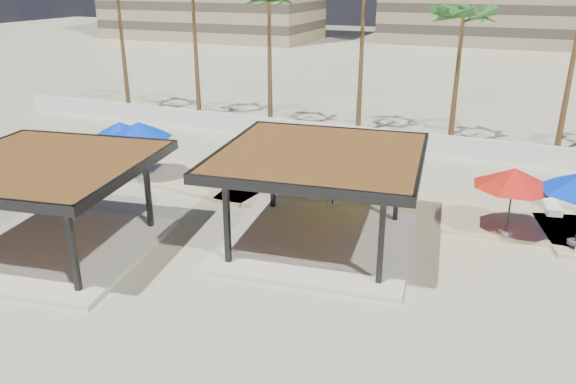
# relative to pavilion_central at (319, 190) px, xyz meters

# --- Properties ---
(ground) EXTENTS (200.00, 200.00, 0.00)m
(ground) POSITION_rel_pavilion_central_xyz_m (-0.13, -2.42, -2.24)
(ground) COLOR tan
(ground) RESTS_ON ground
(promenade) EXTENTS (44.45, 7.97, 0.24)m
(promenade) POSITION_rel_pavilion_central_xyz_m (1.87, 5.24, -2.18)
(promenade) COLOR #C6B284
(promenade) RESTS_ON ground
(boundary_wall) EXTENTS (56.00, 0.30, 1.20)m
(boundary_wall) POSITION_rel_pavilion_central_xyz_m (-0.13, 13.58, -1.64)
(boundary_wall) COLOR silver
(boundary_wall) RESTS_ON ground
(pavilion_central) EXTENTS (8.23, 8.23, 3.76)m
(pavilion_central) POSITION_rel_pavilion_central_xyz_m (0.00, 0.00, 0.00)
(pavilion_central) COLOR beige
(pavilion_central) RESTS_ON ground
(pavilion_west) EXTENTS (8.19, 8.19, 3.63)m
(pavilion_west) POSITION_rel_pavilion_central_xyz_m (-8.89, -4.42, -0.08)
(pavilion_west) COLOR beige
(pavilion_west) RESTS_ON ground
(umbrella_a) EXTENTS (2.69, 2.69, 2.34)m
(umbrella_a) POSITION_rel_pavilion_central_xyz_m (-12.96, 4.77, -0.06)
(umbrella_a) COLOR beige
(umbrella_a) RESTS_ON promenade
(umbrella_b) EXTENTS (3.46, 3.46, 2.64)m
(umbrella_b) POSITION_rel_pavilion_central_xyz_m (-0.54, 3.38, 0.20)
(umbrella_b) COLOR beige
(umbrella_b) RESTS_ON promenade
(umbrella_c) EXTENTS (3.86, 3.86, 2.74)m
(umbrella_c) POSITION_rel_pavilion_central_xyz_m (6.70, 3.38, 0.29)
(umbrella_c) COLOR beige
(umbrella_c) RESTS_ON promenade
(umbrella_f) EXTENTS (3.75, 3.75, 2.88)m
(umbrella_f) POSITION_rel_pavilion_central_xyz_m (-10.65, 3.38, 0.41)
(umbrella_f) COLOR beige
(umbrella_f) RESTS_ON promenade
(lounger_a) EXTENTS (1.33, 2.03, 0.73)m
(lounger_a) POSITION_rel_pavilion_central_xyz_m (-1.83, 4.59, -1.89)
(lounger_a) COLOR silver
(lounger_a) RESTS_ON promenade
(lounger_c) EXTENTS (0.92, 2.00, 0.73)m
(lounger_c) POSITION_rel_pavilion_central_xyz_m (8.39, 6.82, -1.89)
(lounger_c) COLOR silver
(lounger_c) RESTS_ON promenade
(palm_c) EXTENTS (3.00, 3.00, 9.28)m
(palm_c) POSITION_rel_pavilion_central_xyz_m (-9.13, 15.68, 5.87)
(palm_c) COLOR brown
(palm_c) RESTS_ON ground
(palm_e) EXTENTS (3.00, 3.00, 8.55)m
(palm_e) POSITION_rel_pavilion_central_xyz_m (2.87, 15.98, 5.19)
(palm_e) COLOR brown
(palm_e) RESTS_ON ground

